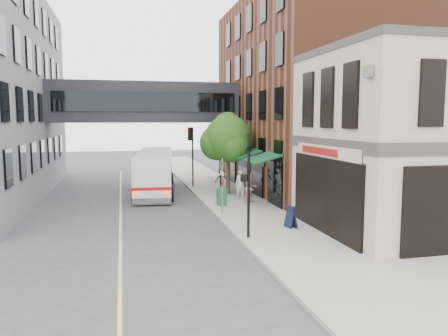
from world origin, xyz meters
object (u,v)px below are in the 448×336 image
pedestrian_c (222,179)px  sandwich_board (291,217)px  newspaper_box (222,197)px  bus (155,170)px  pedestrian_a (241,184)px  pedestrian_b (251,188)px

pedestrian_c → sandwich_board: size_ratio=1.46×
newspaper_box → sandwich_board: bearing=-74.9°
bus → pedestrian_c: 4.87m
pedestrian_a → pedestrian_b: (0.18, -1.76, -0.01)m
pedestrian_a → pedestrian_c: bearing=121.5°
newspaper_box → sandwich_board: 6.30m
pedestrian_a → pedestrian_b: 1.76m
bus → newspaper_box: 7.54m
pedestrian_b → pedestrian_c: size_ratio=1.21×
pedestrian_a → pedestrian_c: 3.67m
bus → pedestrian_b: 8.25m
newspaper_box → pedestrian_c: bearing=74.1°
bus → pedestrian_c: bearing=-10.3°
pedestrian_b → pedestrian_a: bearing=68.8°
sandwich_board → pedestrian_a: bearing=79.8°
bus → sandwich_board: size_ratio=10.59×
pedestrian_a → newspaper_box: (-1.75, -2.14, -0.41)m
newspaper_box → sandwich_board: (1.97, -5.98, 0.01)m
newspaper_box → bus: bearing=114.1°
pedestrian_b → newspaper_box: 2.01m
pedestrian_c → pedestrian_b: bearing=-76.2°
pedestrian_a → pedestrian_b: pedestrian_a is taller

